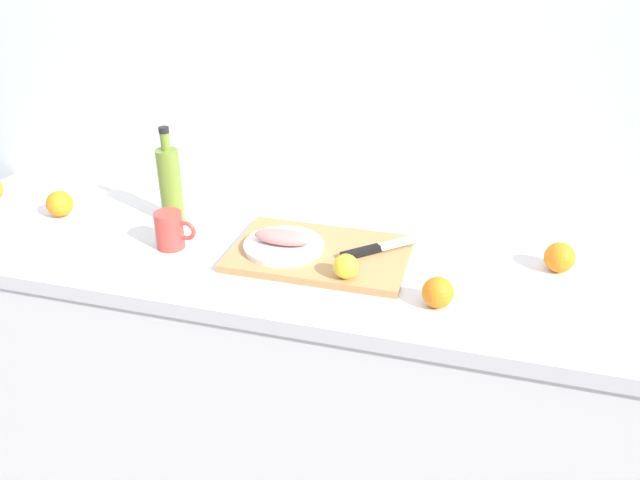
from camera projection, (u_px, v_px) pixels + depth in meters
back_wall at (288, 91)px, 1.80m from camera, size 3.20×0.05×2.50m
kitchen_counter at (261, 380)px, 1.89m from camera, size 2.00×0.60×0.90m
cutting_board at (320, 253)px, 1.64m from camera, size 0.46×0.30×0.02m
white_plate at (284, 246)px, 1.64m from camera, size 0.21×0.21×0.01m
fish_fillet at (283, 237)px, 1.63m from camera, size 0.16×0.07×0.04m
chef_knife at (378, 248)px, 1.63m from camera, size 0.23×0.22×0.02m
lemon_0 at (346, 266)px, 1.50m from camera, size 0.06×0.06×0.06m
olive_oil_bottle at (170, 183)px, 1.80m from camera, size 0.06×0.06×0.28m
coffee_mug_0 at (170, 230)px, 1.67m from camera, size 0.12×0.08×0.10m
orange_0 at (438, 292)px, 1.42m from camera, size 0.07×0.07×0.07m
orange_1 at (60, 204)px, 1.86m from camera, size 0.08×0.08×0.08m
orange_3 at (560, 257)px, 1.57m from camera, size 0.08×0.08×0.08m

